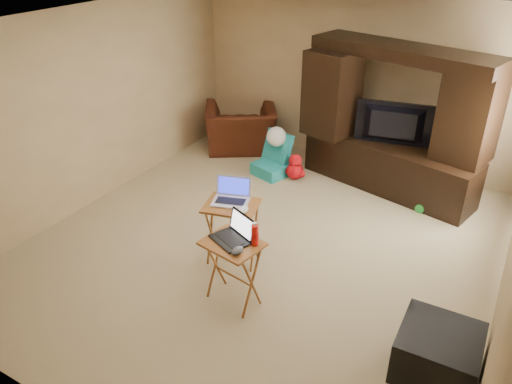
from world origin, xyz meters
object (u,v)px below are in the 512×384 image
Objects in this scene: ottoman at (438,353)px; laptop_right at (229,230)px; television at (393,126)px; mouse_right at (237,251)px; recliner at (241,128)px; mouse_left at (243,210)px; plush_toy at (295,167)px; push_toy at (438,197)px; entertainment_center at (394,122)px; water_bottle at (255,235)px; child_rocker at (272,155)px; laptop_left at (230,193)px; tray_table_right at (233,272)px; tray_table_left at (232,233)px.

laptop_right reaches higher than ottoman.
television is 3.21m from mouse_right.
recliner is 7.54× the size of mouse_left.
plush_toy is 2.76× the size of mouse_right.
push_toy is 2.77m from ottoman.
entertainment_center is 3.39m from ottoman.
laptop_right is at bearing -165.96° from water_bottle.
entertainment_center is 6.23× the size of plush_toy.
child_rocker is at bearing 138.96° from ottoman.
water_bottle is (0.59, -0.51, -0.04)m from laptop_left.
entertainment_center is 2.41× the size of television.
recliner is 1.72× the size of ottoman.
recliner is 1.77× the size of child_rocker.
television is at bearing -76.39° from entertainment_center.
tray_table_right is (-0.60, -3.05, -0.60)m from television.
ottoman is at bearing 6.58° from mouse_right.
laptop_left is at bearing -97.90° from entertainment_center.
water_bottle is at bearing 72.68° from television.
laptop_right reaches higher than water_bottle.
tray_table_right is 0.50m from water_bottle.
television reaches higher than mouse_left.
water_bottle is at bearing 70.71° from mouse_right.
mouse_right is at bearing -32.49° from tray_table_right.
mouse_left is (-0.13, 0.47, -0.06)m from laptop_right.
mouse_left is at bearing 132.34° from water_bottle.
laptop_left is (-0.03, 0.03, 0.48)m from tray_table_left.
mouse_right reaches higher than plush_toy.
tray_table_left is 1.04× the size of tray_table_right.
tray_table_left is at bearing -119.13° from push_toy.
mouse_right is at bearing -74.81° from plush_toy.
mouse_right is (1.13, -2.77, 0.41)m from child_rocker.
laptop_right reaches higher than child_rocker.
television is at bearing 73.31° from mouse_left.
tray_table_left is at bearing 133.14° from tray_table_right.
recliner is at bearing 123.47° from water_bottle.
mouse_right is (0.52, -0.71, -0.12)m from laptop_left.
plush_toy is (-1.24, -0.39, -0.80)m from entertainment_center.
recliner is 1.37m from plush_toy.
recliner is at bearing 156.83° from plush_toy.
child_rocker is 2.22m from laptop_left.
television is 7.14× the size of mouse_right.
tray_table_left reaches higher than ottoman.
ottoman is 4.57× the size of mouse_right.
tray_table_left is 4.92× the size of mouse_left.
entertainment_center is 3.77× the size of ottoman.
laptop_right reaches higher than mouse_right.
mouse_right is (-0.47, -3.22, -0.27)m from entertainment_center.
laptop_left is 2.58× the size of mouse_left.
entertainment_center is at bearing 101.88° from laptop_right.
child_rocker is 3.02m from mouse_right.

